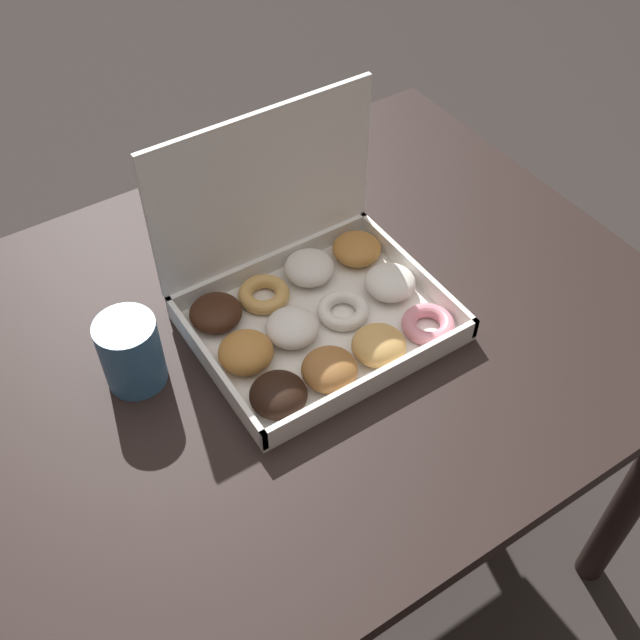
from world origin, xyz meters
TOP-DOWN VIEW (x-y plane):
  - ground_plane at (0.00, 0.00)m, footprint 8.00×8.00m
  - dining_table at (0.00, 0.00)m, footprint 1.03×0.82m
  - donut_box at (0.00, -0.00)m, footprint 0.34×0.28m
  - coffee_mug at (-0.25, 0.03)m, footprint 0.08×0.08m

SIDE VIEW (x-z plane):
  - ground_plane at x=0.00m, z-range 0.00..0.00m
  - dining_table at x=0.00m, z-range 0.26..0.99m
  - donut_box at x=0.00m, z-range 0.64..0.91m
  - coffee_mug at x=-0.25m, z-range 0.73..0.84m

